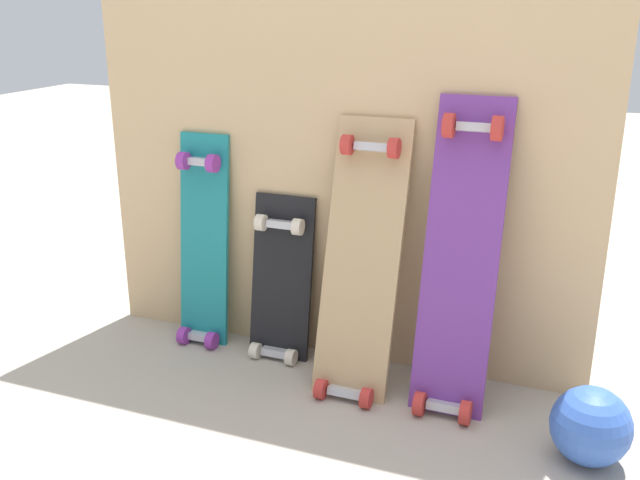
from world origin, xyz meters
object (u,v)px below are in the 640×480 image
skateboard_natural (360,270)px  rubber_ball (591,426)px  skateboard_teal (203,250)px  skateboard_black (281,288)px  skateboard_purple (459,269)px

skateboard_natural → rubber_ball: bearing=-14.7°
skateboard_natural → rubber_ball: 0.75m
skateboard_teal → skateboard_black: skateboard_teal is taller
skateboard_black → skateboard_purple: size_ratio=0.64×
skateboard_black → skateboard_natural: 0.34m
skateboard_purple → rubber_ball: size_ratio=4.61×
rubber_ball → skateboard_black: bearing=165.1°
skateboard_black → skateboard_natural: bearing=-15.4°
skateboard_teal → skateboard_natural: 0.59m
skateboard_purple → rubber_ball: skateboard_purple is taller
skateboard_teal → skateboard_purple: 0.88m
skateboard_teal → skateboard_black: bearing=-1.1°
skateboard_natural → skateboard_purple: bearing=2.1°
rubber_ball → skateboard_natural: bearing=165.3°
skateboard_natural → rubber_ball: skateboard_natural is taller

